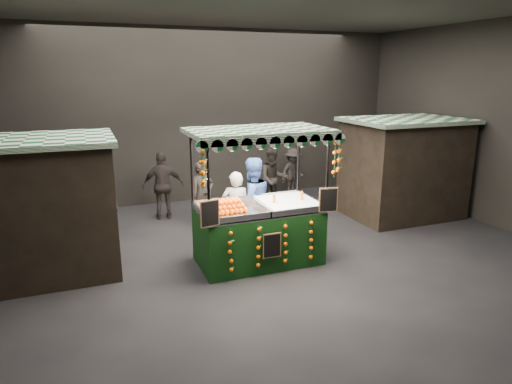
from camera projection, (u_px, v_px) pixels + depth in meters
name	position (u px, v px, depth m)	size (l,w,h in m)	color
ground	(272.00, 258.00, 9.29)	(12.00, 12.00, 0.00)	black
market_hall	(274.00, 92.00, 8.42)	(12.10, 10.10, 5.05)	black
neighbour_stall_left	(35.00, 207.00, 8.31)	(3.00, 2.20, 2.60)	black
neighbour_stall_right	(403.00, 167.00, 11.84)	(3.00, 2.20, 2.60)	black
juice_stall	(260.00, 223.00, 8.90)	(2.80, 1.64, 2.71)	black
vendor_grey	(236.00, 210.00, 9.69)	(0.73, 0.60, 1.71)	gray
vendor_blue	(252.00, 202.00, 9.77)	(1.05, 0.87, 1.99)	navy
shopper_0	(203.00, 195.00, 11.02)	(0.68, 0.53, 1.65)	#2A2522
shopper_1	(273.00, 179.00, 12.49)	(0.91, 0.75, 1.73)	black
shopper_2	(163.00, 185.00, 11.64)	(1.09, 0.55, 1.79)	#2B2523
shopper_3	(293.00, 172.00, 13.83)	(1.11, 0.88, 1.50)	#2B2423
shopper_4	(99.00, 201.00, 10.15)	(0.98, 0.73, 1.81)	#282420
shopper_5	(384.00, 179.00, 12.37)	(1.22, 1.71, 1.78)	#2C2823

